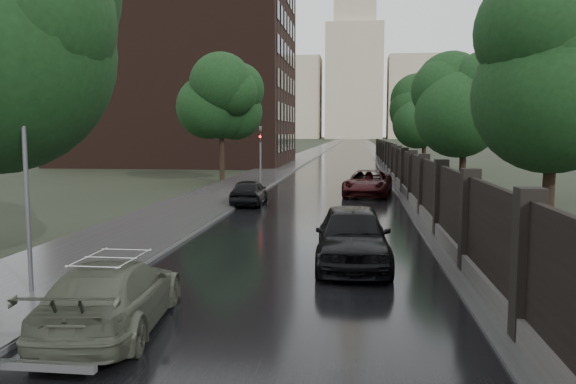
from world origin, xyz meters
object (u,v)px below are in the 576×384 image
Objects in this scene: tree_left_far at (221,110)px; hatchback_left at (249,192)px; tree_right_c at (425,117)px; tree_right_b at (464,108)px; car_right_far at (368,183)px; lamp_post at (26,177)px; car_right_near at (352,236)px; tree_right_a at (554,88)px; volga_sedan at (112,295)px; traffic_light at (261,152)px.

tree_left_far is 13.97m from hatchback_left.
tree_right_b is at bearing -90.00° from tree_right_c.
tree_left_far is 1.39× the size of car_right_far.
tree_right_c is 40.67m from lamp_post.
car_right_near is (5.20, -12.21, 0.17)m from hatchback_left.
tree_right_a is at bearing -54.83° from tree_left_far.
tree_left_far reaches higher than tree_right_a.
tree_right_c is 1.83× the size of hatchback_left.
car_right_near is at bearing -155.84° from tree_right_a.
tree_right_b reaches higher than car_right_near.
hatchback_left reaches higher than volga_sedan.
tree_right_c is at bearing 32.83° from tree_left_far.
tree_right_c reaches higher than traffic_light.
tree_right_b is 24.85m from volga_sedan.
tree_left_far is at bearing 152.70° from tree_right_b.
car_right_far is at bearing 109.81° from tree_right_a.
car_right_far is (7.75, 20.79, -1.93)m from lamp_post.
tree_right_b is 24.33m from lamp_post.
tree_right_a is at bearing 137.81° from hatchback_left.
traffic_light is at bearing -128.18° from tree_right_c.
tree_left_far is at bearing 126.47° from traffic_light.
hatchback_left is (-11.10, -22.44, -4.30)m from tree_right_c.
tree_right_b is at bearing -121.13° from volga_sedan.
tree_right_b is at bearing 57.82° from lamp_post.
tree_right_c is at bearing 71.48° from lamp_post.
lamp_post is 22.27m from car_right_far.
tree_left_far reaches higher than hatchback_left.
traffic_light reaches higher than hatchback_left.
volga_sedan is at bearing -141.17° from tree_right_a.
lamp_post is at bearing -122.18° from tree_right_b.
tree_right_c reaches higher than lamp_post.
tree_left_far is 1.52× the size of car_right_near.
car_right_near is at bearing -73.28° from traffic_light.
volga_sedan is (1.57, -25.23, -1.74)m from traffic_light.
tree_right_b is at bearing 90.00° from tree_right_a.
tree_right_c is at bearing -117.77° from hatchback_left.
tree_right_b is 12.44m from traffic_light.
tree_left_far is at bearing 109.31° from car_right_near.
tree_left_far is 1.05× the size of tree_right_c.
tree_right_b is 1.83× the size of hatchback_left.
car_right_far is (10.35, -7.71, -4.50)m from tree_left_far.
tree_right_b is 1.56× the size of volga_sedan.
tree_right_c is at bearing 90.00° from tree_right_b.
tree_left_far is 26.91m from tree_right_a.
tree_right_a is at bearing 22.18° from car_right_near.
tree_left_far is at bearing -86.53° from volga_sedan.
tree_right_a is at bearing 26.74° from lamp_post.
tree_right_a is 1.44× the size of car_right_near.
hatchback_left is at bearing -93.63° from volga_sedan.
traffic_light is (-11.80, 2.99, -2.55)m from tree_right_b.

